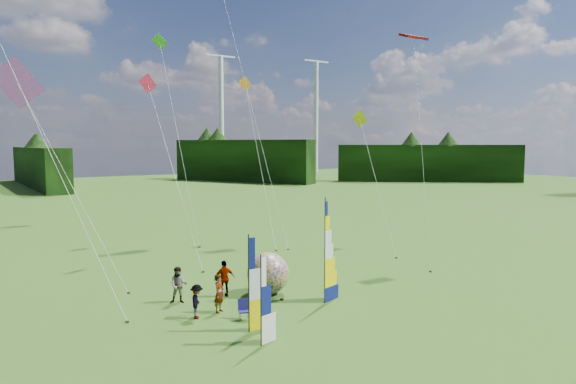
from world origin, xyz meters
TOP-DOWN VIEW (x-y plane):
  - ground at (0.00, 0.00)m, footprint 220.00×220.00m
  - treeline_ring at (0.00, 0.00)m, footprint 210.00×210.00m
  - turbine_left at (70.00, 95.00)m, footprint 8.00×1.20m
  - turbine_right at (45.00, 102.00)m, footprint 8.00×1.20m
  - feather_banner_main at (0.28, 2.67)m, footprint 1.34×0.47m
  - side_banner_left at (-4.78, 1.35)m, footprint 1.11×0.17m
  - side_banner_far at (-5.11, -0.19)m, footprint 1.03×0.33m
  - bol_inflatable at (-1.21, 5.56)m, footprint 2.78×2.78m
  - spectator_a at (-4.66, 4.35)m, footprint 0.78×0.74m
  - spectator_b at (-5.67, 6.76)m, footprint 0.98×0.80m
  - spectator_c at (-5.88, 4.16)m, footprint 0.83×1.05m
  - spectator_d at (-3.31, 6.44)m, footprint 1.17×0.63m
  - camp_chair at (-4.22, 2.77)m, footprint 0.69×0.69m
  - kite_whale at (6.44, 20.35)m, footprint 8.28×15.93m
  - kite_rainbow_delta at (-9.34, 12.41)m, footprint 10.16×11.26m
  - kite_parafoil at (11.26, 6.33)m, footprint 9.39×10.52m
  - small_kite_red at (-2.28, 15.78)m, footprint 4.63×10.98m
  - small_kite_orange at (6.21, 18.75)m, footprint 4.98×10.98m
  - small_kite_yellow at (12.23, 11.52)m, footprint 7.59×10.92m
  - small_kite_pink at (-11.18, 8.99)m, footprint 8.15×10.34m
  - small_kite_green at (1.23, 23.46)m, footprint 7.60×12.05m

SIDE VIEW (x-z plane):
  - ground at x=0.00m, z-range 0.00..0.00m
  - camp_chair at x=-4.22m, z-range 0.00..0.92m
  - spectator_c at x=-5.88m, z-range 0.00..1.55m
  - spectator_a at x=-4.66m, z-range 0.00..1.80m
  - spectator_b at x=-5.67m, z-range 0.00..1.82m
  - spectator_d at x=-3.31m, z-range 0.00..1.89m
  - bol_inflatable at x=-1.21m, z-range 0.00..2.20m
  - side_banner_far at x=-5.11m, z-range 0.00..3.50m
  - side_banner_left at x=-4.78m, z-range 0.00..4.01m
  - feather_banner_main at x=0.28m, z-range 0.00..5.07m
  - treeline_ring at x=0.00m, z-range 0.00..8.00m
  - small_kite_yellow at x=12.23m, z-range 0.00..11.14m
  - small_kite_red at x=-2.28m, z-range 0.00..13.40m
  - kite_rainbow_delta at x=-9.34m, z-range 0.00..13.53m
  - small_kite_orange at x=6.21m, z-range 0.00..14.23m
  - kite_parafoil at x=11.26m, z-range 0.00..17.46m
  - small_kite_pink at x=-11.18m, z-range 0.00..17.67m
  - small_kite_green at x=1.23m, z-range 0.00..18.13m
  - kite_whale at x=6.44m, z-range 0.00..23.45m
  - turbine_left at x=70.00m, z-range 0.00..30.00m
  - turbine_right at x=45.00m, z-range 0.00..30.00m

